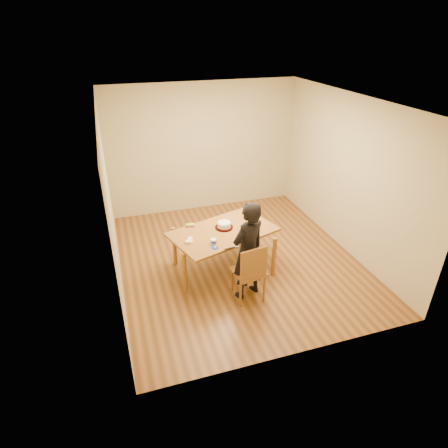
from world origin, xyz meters
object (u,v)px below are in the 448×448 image
object	(u,v)px
dining_table	(223,232)
cake_plate	(224,227)
person	(248,251)
dining_chair	(248,272)
cake	(224,225)

from	to	relation	value
dining_table	cake_plate	distance (m)	0.10
dining_table	person	bearing A→B (deg)	-96.26
dining_chair	person	world-z (taller)	person
dining_chair	cake_plate	xyz separation A→B (m)	(-0.11, 0.86, 0.31)
dining_table	cake_plate	world-z (taller)	cake_plate
dining_table	cake	bearing A→B (deg)	45.04
cake_plate	person	size ratio (longest dim) A/B	0.19
cake	dining_table	bearing A→B (deg)	-117.08
dining_chair	person	distance (m)	0.33
cake	person	bearing A→B (deg)	-82.63
cake_plate	cake	distance (m)	0.05
dining_table	cake	world-z (taller)	cake
cake_plate	person	distance (m)	0.82
dining_table	dining_chair	world-z (taller)	dining_table
dining_table	cake_plate	bearing A→B (deg)	45.04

